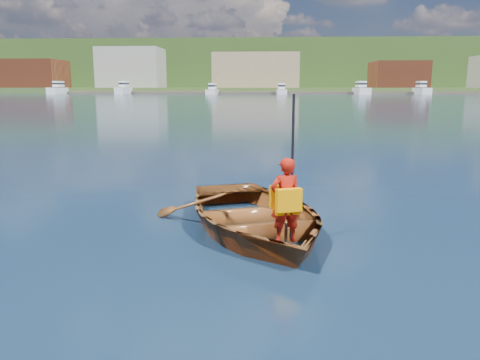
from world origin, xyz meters
name	(u,v)px	position (x,y,z in m)	size (l,w,h in m)	color
ground	(350,245)	(0.00, 0.00, 0.00)	(600.00, 600.00, 0.00)	#122C42
rowboat	(254,215)	(-1.35, 0.61, 0.24)	(3.79, 4.45, 0.78)	#673B0D
child_paddler	(285,200)	(-0.91, -0.19, 0.68)	(0.48, 0.43, 1.94)	#AB150A
shoreline	(269,71)	(0.00, 236.61, 10.32)	(400.00, 140.00, 22.00)	#375122
dock	(292,93)	(7.00, 148.00, 0.40)	(160.02, 4.96, 0.80)	brown
waterfront_buildings	(248,71)	(-7.74, 165.00, 7.74)	(202.00, 16.00, 14.00)	brown
marina_yachts	(276,90)	(1.68, 143.29, 1.38)	(140.61, 12.56, 4.33)	white
hillside_trees	(297,53)	(14.51, 245.97, 19.48)	(270.52, 79.48, 24.86)	#382314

